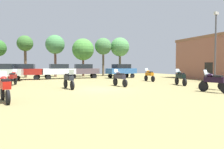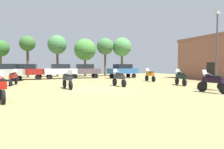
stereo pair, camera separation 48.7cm
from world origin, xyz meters
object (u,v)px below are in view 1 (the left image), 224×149
at_px(motorcycle_7, 149,75).
at_px(car_2, 2,71).
at_px(motorcycle_4, 212,80).
at_px(motorcycle_1, 180,77).
at_px(motorcycle_5, 69,79).
at_px(tree_4, 25,44).
at_px(car_3, 121,70).
at_px(tree_6, 103,47).
at_px(motorcycle_9, 5,87).
at_px(tree_5, 120,47).
at_px(car_5, 59,70).
at_px(car_4, 25,71).
at_px(tree_8, 55,45).
at_px(lamp_post, 215,44).
at_px(motorcycle_8, 13,77).
at_px(car_6, 83,70).
at_px(motorcycle_3, 120,78).
at_px(tree_3, 83,50).
at_px(motorcycle_2, 214,81).

xyz_separation_m(motorcycle_7, car_2, (-15.67, 6.20, 0.44)).
height_order(motorcycle_4, car_2, car_2).
bearing_deg(motorcycle_1, motorcycle_5, -169.83).
height_order(motorcycle_4, tree_4, tree_4).
relative_size(motorcycle_5, car_2, 0.49).
xyz_separation_m(car_3, tree_6, (-0.71, 5.97, 3.85)).
relative_size(motorcycle_9, tree_5, 0.32).
distance_m(car_5, tree_5, 12.53).
bearing_deg(tree_5, motorcycle_7, -98.72).
bearing_deg(motorcycle_4, car_4, 122.82).
distance_m(motorcycle_9, tree_8, 22.83).
bearing_deg(tree_6, lamp_post, -68.44).
bearing_deg(tree_8, motorcycle_8, -111.03).
height_order(car_2, car_4, same).
xyz_separation_m(motorcycle_1, car_3, (-0.68, 11.62, 0.44)).
relative_size(car_6, tree_4, 0.70).
xyz_separation_m(motorcycle_1, motorcycle_4, (0.00, -3.48, -0.02)).
height_order(motorcycle_8, car_5, car_5).
relative_size(motorcycle_3, car_3, 0.50).
height_order(car_2, tree_3, tree_3).
height_order(motorcycle_2, motorcycle_7, motorcycle_2).
bearing_deg(motorcycle_2, tree_3, 84.04).
distance_m(motorcycle_7, tree_3, 14.21).
bearing_deg(tree_6, motorcycle_9, -120.43).
xyz_separation_m(motorcycle_4, tree_3, (-4.83, 21.32, 3.73)).
distance_m(motorcycle_2, tree_6, 22.86).
bearing_deg(car_2, tree_3, -52.79).
xyz_separation_m(car_2, car_3, (15.20, 0.49, 0.00)).
height_order(car_2, tree_6, tree_6).
bearing_deg(motorcycle_5, motorcycle_9, 39.55).
bearing_deg(motorcycle_5, motorcycle_2, 136.84).
bearing_deg(car_4, lamp_post, -114.81).
xyz_separation_m(motorcycle_9, tree_6, (12.48, 21.24, 4.28)).
bearing_deg(car_6, car_3, -104.74).
height_order(motorcycle_4, car_3, car_3).
distance_m(motorcycle_8, tree_5, 20.66).
bearing_deg(tree_5, motorcycle_4, -94.70).
bearing_deg(tree_4, tree_6, 0.17).
bearing_deg(car_6, motorcycle_5, 164.57).
relative_size(car_3, tree_6, 0.70).
bearing_deg(car_5, motorcycle_2, -159.90).
distance_m(motorcycle_4, motorcycle_7, 8.41).
relative_size(motorcycle_5, tree_4, 0.35).
bearing_deg(lamp_post, motorcycle_5, -179.94).
bearing_deg(tree_3, motorcycle_5, -106.95).
bearing_deg(car_3, car_6, 62.30).
xyz_separation_m(motorcycle_4, lamp_post, (5.23, 4.32, 3.38)).
distance_m(motorcycle_4, motorcycle_5, 10.90).
bearing_deg(motorcycle_1, car_2, 159.83).
height_order(motorcycle_7, car_3, car_3).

